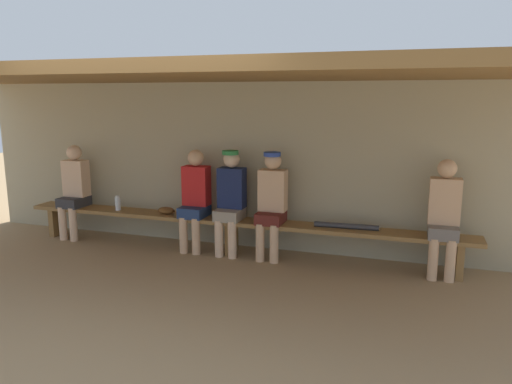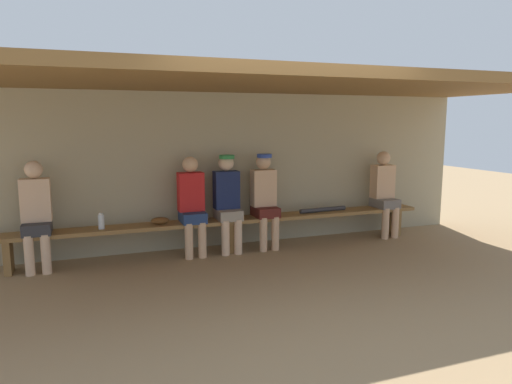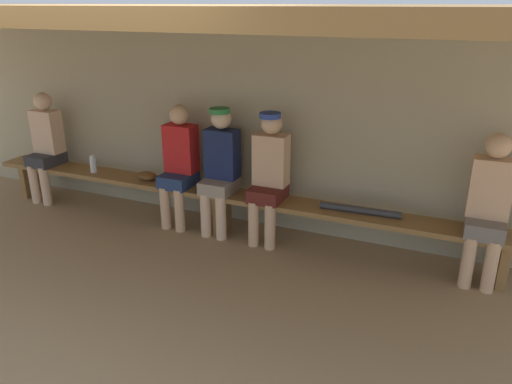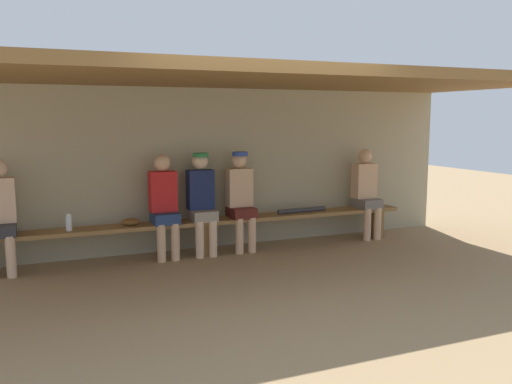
{
  "view_description": "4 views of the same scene",
  "coord_description": "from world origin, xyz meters",
  "px_view_note": "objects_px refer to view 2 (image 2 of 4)",
  "views": [
    {
      "loc": [
        2.19,
        -4.12,
        2.02
      ],
      "look_at": [
        0.38,
        1.41,
        0.87
      ],
      "focal_mm": 34.05,
      "sensor_mm": 36.0,
      "label": 1
    },
    {
      "loc": [
        -1.84,
        -4.5,
        1.81
      ],
      "look_at": [
        0.23,
        1.09,
        0.89
      ],
      "focal_mm": 32.63,
      "sensor_mm": 36.0,
      "label": 2
    },
    {
      "loc": [
        2.28,
        -2.82,
        2.34
      ],
      "look_at": [
        0.61,
        1.06,
        0.72
      ],
      "focal_mm": 34.8,
      "sensor_mm": 36.0,
      "label": 3
    },
    {
      "loc": [
        -2.05,
        -5.15,
        1.8
      ],
      "look_at": [
        0.65,
        1.29,
        0.83
      ],
      "focal_mm": 37.63,
      "sensor_mm": 36.0,
      "label": 4
    }
  ],
  "objects_px": {
    "player_near_post": "(36,211)",
    "player_in_white": "(192,202)",
    "player_in_blue": "(265,196)",
    "bench": "(229,224)",
    "player_shirtless_tan": "(384,190)",
    "water_bottle_blue": "(101,221)",
    "player_leftmost": "(228,199)",
    "baseball_glove_dark_brown": "(160,221)",
    "baseball_bat": "(323,210)"
  },
  "relations": [
    {
      "from": "baseball_bat",
      "to": "player_in_white",
      "type": "bearing_deg",
      "value": 177.03
    },
    {
      "from": "player_leftmost",
      "to": "baseball_bat",
      "type": "height_order",
      "value": "player_leftmost"
    },
    {
      "from": "bench",
      "to": "player_shirtless_tan",
      "type": "distance_m",
      "value": 2.58
    },
    {
      "from": "player_in_white",
      "to": "water_bottle_blue",
      "type": "distance_m",
      "value": 1.18
    },
    {
      "from": "player_near_post",
      "to": "player_shirtless_tan",
      "type": "bearing_deg",
      "value": 0.0
    },
    {
      "from": "player_in_blue",
      "to": "baseball_glove_dark_brown",
      "type": "relative_size",
      "value": 5.6
    },
    {
      "from": "player_shirtless_tan",
      "to": "player_in_white",
      "type": "xyz_separation_m",
      "value": [
        -3.07,
        0.0,
        0.0
      ]
    },
    {
      "from": "player_near_post",
      "to": "baseball_glove_dark_brown",
      "type": "relative_size",
      "value": 5.56
    },
    {
      "from": "water_bottle_blue",
      "to": "baseball_bat",
      "type": "distance_m",
      "value": 3.15
    },
    {
      "from": "baseball_bat",
      "to": "player_leftmost",
      "type": "bearing_deg",
      "value": 176.98
    },
    {
      "from": "bench",
      "to": "baseball_bat",
      "type": "height_order",
      "value": "baseball_bat"
    },
    {
      "from": "player_in_blue",
      "to": "bench",
      "type": "bearing_deg",
      "value": -179.62
    },
    {
      "from": "player_near_post",
      "to": "water_bottle_blue",
      "type": "bearing_deg",
      "value": -2.18
    },
    {
      "from": "baseball_glove_dark_brown",
      "to": "water_bottle_blue",
      "type": "bearing_deg",
      "value": 7.28
    },
    {
      "from": "bench",
      "to": "player_in_white",
      "type": "bearing_deg",
      "value": 179.66
    },
    {
      "from": "player_leftmost",
      "to": "player_in_white",
      "type": "xyz_separation_m",
      "value": [
        -0.5,
        -0.0,
        -0.02
      ]
    },
    {
      "from": "player_shirtless_tan",
      "to": "baseball_glove_dark_brown",
      "type": "height_order",
      "value": "player_shirtless_tan"
    },
    {
      "from": "player_in_white",
      "to": "player_shirtless_tan",
      "type": "bearing_deg",
      "value": 0.0
    },
    {
      "from": "player_near_post",
      "to": "baseball_glove_dark_brown",
      "type": "height_order",
      "value": "player_near_post"
    },
    {
      "from": "water_bottle_blue",
      "to": "bench",
      "type": "bearing_deg",
      "value": 0.85
    },
    {
      "from": "baseball_bat",
      "to": "bench",
      "type": "bearing_deg",
      "value": 177.12
    },
    {
      "from": "player_leftmost",
      "to": "baseball_bat",
      "type": "distance_m",
      "value": 1.51
    },
    {
      "from": "water_bottle_blue",
      "to": "baseball_bat",
      "type": "height_order",
      "value": "water_bottle_blue"
    },
    {
      "from": "player_shirtless_tan",
      "to": "player_in_blue",
      "type": "bearing_deg",
      "value": 179.99
    },
    {
      "from": "player_in_blue",
      "to": "player_leftmost",
      "type": "xyz_separation_m",
      "value": [
        -0.55,
        0.0,
        0.0
      ]
    },
    {
      "from": "bench",
      "to": "player_near_post",
      "type": "relative_size",
      "value": 4.49
    },
    {
      "from": "baseball_glove_dark_brown",
      "to": "player_in_white",
      "type": "bearing_deg",
      "value": -174.35
    },
    {
      "from": "baseball_glove_dark_brown",
      "to": "player_in_blue",
      "type": "bearing_deg",
      "value": -174.57
    },
    {
      "from": "water_bottle_blue",
      "to": "baseball_glove_dark_brown",
      "type": "xyz_separation_m",
      "value": [
        0.74,
        0.03,
        -0.05
      ]
    },
    {
      "from": "bench",
      "to": "player_shirtless_tan",
      "type": "bearing_deg",
      "value": 0.07
    },
    {
      "from": "player_shirtless_tan",
      "to": "player_in_white",
      "type": "relative_size",
      "value": 1.0
    },
    {
      "from": "player_leftmost",
      "to": "baseball_glove_dark_brown",
      "type": "relative_size",
      "value": 5.6
    },
    {
      "from": "player_near_post",
      "to": "player_in_white",
      "type": "bearing_deg",
      "value": 0.0
    },
    {
      "from": "bench",
      "to": "player_in_blue",
      "type": "bearing_deg",
      "value": 0.38
    },
    {
      "from": "player_leftmost",
      "to": "baseball_bat",
      "type": "bearing_deg",
      "value": -0.14
    },
    {
      "from": "player_in_blue",
      "to": "water_bottle_blue",
      "type": "bearing_deg",
      "value": -179.27
    },
    {
      "from": "player_near_post",
      "to": "water_bottle_blue",
      "type": "height_order",
      "value": "player_near_post"
    },
    {
      "from": "bench",
      "to": "player_shirtless_tan",
      "type": "height_order",
      "value": "player_shirtless_tan"
    },
    {
      "from": "water_bottle_blue",
      "to": "player_shirtless_tan",
      "type": "bearing_deg",
      "value": 0.38
    },
    {
      "from": "player_near_post",
      "to": "water_bottle_blue",
      "type": "distance_m",
      "value": 0.76
    },
    {
      "from": "player_leftmost",
      "to": "player_in_white",
      "type": "height_order",
      "value": "player_leftmost"
    },
    {
      "from": "player_shirtless_tan",
      "to": "baseball_bat",
      "type": "relative_size",
      "value": 1.74
    },
    {
      "from": "player_leftmost",
      "to": "player_shirtless_tan",
      "type": "bearing_deg",
      "value": -0.01
    },
    {
      "from": "player_leftmost",
      "to": "player_near_post",
      "type": "distance_m",
      "value": 2.4
    },
    {
      "from": "bench",
      "to": "baseball_glove_dark_brown",
      "type": "relative_size",
      "value": 25.0
    },
    {
      "from": "player_shirtless_tan",
      "to": "player_leftmost",
      "type": "height_order",
      "value": "player_leftmost"
    },
    {
      "from": "water_bottle_blue",
      "to": "baseball_bat",
      "type": "bearing_deg",
      "value": 0.45
    },
    {
      "from": "player_in_blue",
      "to": "player_near_post",
      "type": "height_order",
      "value": "player_in_blue"
    },
    {
      "from": "player_leftmost",
      "to": "water_bottle_blue",
      "type": "bearing_deg",
      "value": -179.02
    },
    {
      "from": "player_shirtless_tan",
      "to": "player_leftmost",
      "type": "bearing_deg",
      "value": 179.99
    }
  ]
}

